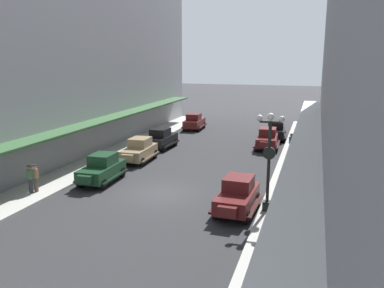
# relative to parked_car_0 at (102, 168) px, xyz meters

# --- Properties ---
(ground_plane) EXTENTS (200.00, 200.00, 0.00)m
(ground_plane) POSITION_rel_parked_car_0_xyz_m (4.62, -0.96, -0.94)
(ground_plane) COLOR #2D2D30
(sidewalk_left) EXTENTS (3.00, 60.00, 0.15)m
(sidewalk_left) POSITION_rel_parked_car_0_xyz_m (-2.88, -0.96, -0.87)
(sidewalk_left) COLOR #B7B5AD
(sidewalk_left) RESTS_ON ground
(sidewalk_right) EXTENTS (3.00, 60.00, 0.15)m
(sidewalk_right) POSITION_rel_parked_car_0_xyz_m (12.12, -0.96, -0.87)
(sidewalk_right) COLOR #B7B5AD
(sidewalk_right) RESTS_ON ground
(building_row_right) EXTENTS (4.30, 60.00, 19.84)m
(building_row_right) POSITION_rel_parked_car_0_xyz_m (14.85, -0.96, 8.97)
(building_row_right) COLOR #939399
(building_row_right) RESTS_ON ground
(parked_car_0) EXTENTS (2.28, 4.31, 1.84)m
(parked_car_0) POSITION_rel_parked_car_0_xyz_m (0.00, 0.00, 0.00)
(parked_car_0) COLOR #193D23
(parked_car_0) RESTS_ON ground
(parked_car_1) EXTENTS (2.29, 4.31, 1.84)m
(parked_car_1) POSITION_rel_parked_car_0_xyz_m (9.16, 13.12, 0.00)
(parked_car_1) COLOR #591919
(parked_car_1) RESTS_ON ground
(parked_car_2) EXTENTS (2.26, 4.30, 1.84)m
(parked_car_2) POSITION_rel_parked_car_0_xyz_m (0.01, 10.37, 0.00)
(parked_car_2) COLOR black
(parked_car_2) RESTS_ON ground
(parked_car_3) EXTENTS (2.26, 4.30, 1.84)m
(parked_car_3) POSITION_rel_parked_car_0_xyz_m (0.07, 5.57, 0.00)
(parked_car_3) COLOR #997F5B
(parked_car_3) RESTS_ON ground
(parked_car_4) EXTENTS (2.28, 4.31, 1.84)m
(parked_car_4) POSITION_rel_parked_car_0_xyz_m (0.04, 20.40, 0.00)
(parked_car_4) COLOR #591919
(parked_car_4) RESTS_ON ground
(parked_car_5) EXTENTS (2.25, 4.30, 1.84)m
(parked_car_5) POSITION_rel_parked_car_0_xyz_m (9.48, -2.34, 0.00)
(parked_car_5) COLOR #591919
(parked_car_5) RESTS_ON ground
(parked_car_6) EXTENTS (2.26, 4.30, 1.84)m
(parked_car_6) POSITION_rel_parked_car_0_xyz_m (9.50, 17.54, 0.00)
(parked_car_6) COLOR black
(parked_car_6) RESTS_ON ground
(lamp_post_with_clock) EXTENTS (1.42, 0.44, 5.16)m
(lamp_post_with_clock) POSITION_rel_parked_car_0_xyz_m (11.02, -2.13, 2.04)
(lamp_post_with_clock) COLOR black
(lamp_post_with_clock) RESTS_ON sidewalk_right
(fire_hydrant) EXTENTS (0.24, 0.24, 0.82)m
(fire_hydrant) POSITION_rel_parked_car_0_xyz_m (-1.73, 3.43, -0.38)
(fire_hydrant) COLOR #B21E19
(fire_hydrant) RESTS_ON sidewalk_left
(pedestrian_1) EXTENTS (0.36, 0.28, 1.67)m
(pedestrian_1) POSITION_rel_parked_car_0_xyz_m (11.61, 13.52, 0.07)
(pedestrian_1) COLOR #2D2D33
(pedestrian_1) RESTS_ON sidewalk_right
(pedestrian_2) EXTENTS (0.36, 0.28, 1.67)m
(pedestrian_2) POSITION_rel_parked_car_0_xyz_m (-2.71, -3.55, 0.07)
(pedestrian_2) COLOR #2D2D33
(pedestrian_2) RESTS_ON sidewalk_left
(pedestrian_3) EXTENTS (0.36, 0.28, 1.67)m
(pedestrian_3) POSITION_rel_parked_car_0_xyz_m (-2.53, -3.31, 0.07)
(pedestrian_3) COLOR #4C4238
(pedestrian_3) RESTS_ON sidewalk_left
(pedestrian_4) EXTENTS (0.36, 0.28, 1.67)m
(pedestrian_4) POSITION_rel_parked_car_0_xyz_m (11.36, 11.25, 0.07)
(pedestrian_4) COLOR #2D2D33
(pedestrian_4) RESTS_ON sidewalk_right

